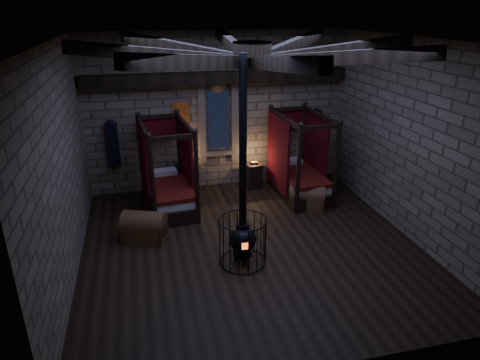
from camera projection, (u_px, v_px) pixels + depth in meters
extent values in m
cube|color=black|center=(250.00, 245.00, 9.19)|extent=(7.00, 7.00, 0.01)
cube|color=#847054|center=(218.00, 112.00, 11.54)|extent=(7.00, 0.02, 4.20)
cube|color=#847054|center=(324.00, 240.00, 5.24)|extent=(7.00, 0.02, 4.20)
cube|color=#847054|center=(62.00, 167.00, 7.64)|extent=(0.02, 7.00, 4.20)
cube|color=#847054|center=(409.00, 140.00, 9.15)|extent=(0.02, 7.00, 4.20)
cube|color=black|center=(252.00, 40.00, 7.60)|extent=(7.00, 7.00, 0.01)
cube|color=black|center=(218.00, 77.00, 11.02)|extent=(6.86, 0.35, 0.30)
cylinder|color=black|center=(252.00, 49.00, 7.66)|extent=(0.70, 0.70, 0.25)
cube|color=black|center=(218.00, 120.00, 11.57)|extent=(0.55, 0.04, 1.60)
cube|color=maroon|center=(181.00, 115.00, 11.29)|extent=(0.45, 0.03, 0.65)
cube|color=black|center=(113.00, 144.00, 11.04)|extent=(0.30, 0.10, 1.15)
cube|color=black|center=(315.00, 130.00, 12.25)|extent=(0.30, 0.10, 1.15)
cube|color=black|center=(170.00, 202.00, 10.78)|extent=(1.27, 2.17, 0.36)
cube|color=beige|center=(169.00, 192.00, 10.67)|extent=(1.13, 2.00, 0.22)
cube|color=maroon|center=(169.00, 187.00, 10.62)|extent=(1.20, 2.04, 0.10)
cube|color=beige|center=(163.00, 172.00, 11.25)|extent=(0.73, 0.41, 0.14)
cube|color=#56070F|center=(159.00, 128.00, 11.05)|extent=(1.10, 0.15, 0.55)
cylinder|color=black|center=(153.00, 185.00, 9.41)|extent=(0.11, 0.11, 2.19)
cylinder|color=black|center=(142.00, 157.00, 11.16)|extent=(0.11, 0.11, 2.19)
cylinder|color=black|center=(197.00, 180.00, 9.71)|extent=(0.11, 0.11, 2.19)
cylinder|color=black|center=(179.00, 153.00, 11.46)|extent=(0.11, 0.11, 2.19)
cube|color=#56070F|center=(144.00, 164.00, 10.52)|extent=(0.20, 1.49, 1.94)
cube|color=#56070F|center=(186.00, 160.00, 10.83)|extent=(0.20, 1.49, 1.94)
cube|color=black|center=(299.00, 189.00, 11.55)|extent=(1.18, 2.13, 0.36)
cube|color=beige|center=(299.00, 179.00, 11.45)|extent=(1.05, 1.96, 0.22)
cube|color=maroon|center=(300.00, 174.00, 11.40)|extent=(1.11, 2.00, 0.10)
cube|color=beige|center=(289.00, 161.00, 12.03)|extent=(0.72, 0.38, 0.14)
cube|color=#56070F|center=(287.00, 119.00, 11.84)|extent=(1.10, 0.10, 0.55)
cylinder|color=black|center=(298.00, 172.00, 10.19)|extent=(0.11, 0.11, 2.20)
cylinder|color=black|center=(270.00, 147.00, 11.97)|extent=(0.11, 0.11, 2.20)
cylinder|color=black|center=(336.00, 167.00, 10.45)|extent=(0.11, 0.11, 2.20)
cylinder|color=black|center=(303.00, 144.00, 12.22)|extent=(0.11, 0.11, 2.20)
cube|color=#56070F|center=(278.00, 153.00, 11.32)|extent=(0.13, 1.50, 1.95)
cube|color=#56070F|center=(314.00, 150.00, 11.59)|extent=(0.13, 1.50, 1.95)
cube|color=brown|center=(145.00, 231.00, 9.35)|extent=(1.05, 0.84, 0.38)
cylinder|color=brown|center=(144.00, 224.00, 9.28)|extent=(1.05, 0.84, 0.56)
cube|color=olive|center=(126.00, 230.00, 9.40)|extent=(0.25, 0.56, 0.40)
cube|color=olive|center=(164.00, 232.00, 9.31)|extent=(0.25, 0.56, 0.40)
cube|color=brown|center=(306.00, 201.00, 10.81)|extent=(0.99, 0.80, 0.36)
cylinder|color=brown|center=(307.00, 195.00, 10.74)|extent=(0.99, 0.80, 0.53)
cube|color=olive|center=(291.00, 200.00, 10.85)|extent=(0.24, 0.53, 0.38)
cube|color=olive|center=(323.00, 202.00, 10.76)|extent=(0.24, 0.53, 0.38)
cube|color=black|center=(185.00, 179.00, 11.65)|extent=(0.51, 0.49, 0.78)
cube|color=black|center=(184.00, 165.00, 11.50)|extent=(0.56, 0.54, 0.04)
cylinder|color=olive|center=(184.00, 161.00, 11.46)|extent=(0.11, 0.11, 0.18)
cube|color=black|center=(254.00, 176.00, 11.97)|extent=(0.41, 0.39, 0.67)
cube|color=black|center=(254.00, 165.00, 11.84)|extent=(0.45, 0.43, 0.04)
cube|color=brown|center=(254.00, 163.00, 11.82)|extent=(0.18, 0.13, 0.05)
cylinder|color=black|center=(243.00, 253.00, 8.49)|extent=(0.38, 0.38, 0.09)
sphere|color=black|center=(243.00, 239.00, 8.37)|extent=(0.53, 0.53, 0.53)
cylinder|color=black|center=(243.00, 227.00, 8.26)|extent=(0.27, 0.27, 0.13)
cube|color=#FF5914|center=(245.00, 246.00, 8.14)|extent=(0.13, 0.02, 0.13)
cylinder|color=black|center=(243.00, 145.00, 7.64)|extent=(0.14, 0.14, 3.20)
torus|color=black|center=(243.00, 261.00, 8.55)|extent=(0.94, 0.94, 0.03)
torus|color=black|center=(243.00, 220.00, 8.21)|extent=(0.94, 0.94, 0.03)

